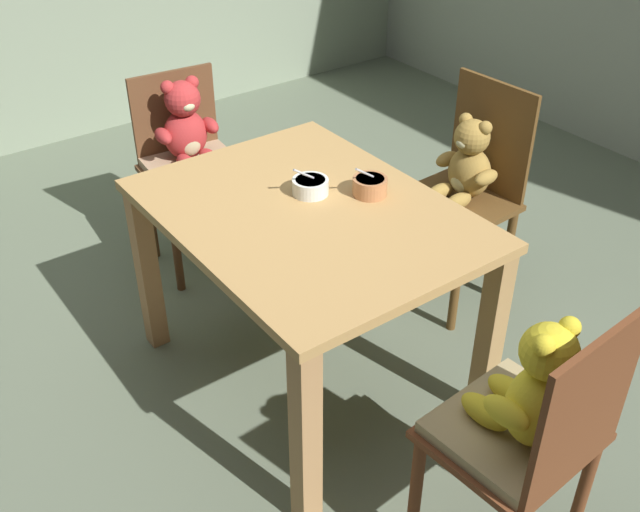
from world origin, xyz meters
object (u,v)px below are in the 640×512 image
at_px(teddy_chair_near_right, 531,414).
at_px(teddy_chair_near_left, 189,147).
at_px(porridge_bowl_white_center, 310,186).
at_px(dining_table, 308,241).
at_px(porridge_bowl_terracotta_far_center, 370,186).
at_px(teddy_chair_far_center, 467,177).

distance_m(teddy_chair_near_right, teddy_chair_near_left, 1.88).
relative_size(teddy_chair_near_right, porridge_bowl_white_center, 6.86).
relative_size(dining_table, teddy_chair_near_right, 1.24).
bearing_deg(teddy_chair_near_right, porridge_bowl_white_center, -7.14).
relative_size(dining_table, porridge_bowl_terracotta_far_center, 8.91).
bearing_deg(dining_table, teddy_chair_near_left, 176.83).
bearing_deg(porridge_bowl_terracotta_far_center, porridge_bowl_white_center, -127.74).
bearing_deg(dining_table, teddy_chair_near_right, 0.94).
height_order(teddy_chair_near_left, porridge_bowl_white_center, teddy_chair_near_left).
bearing_deg(teddy_chair_near_left, teddy_chair_far_center, 46.29).
bearing_deg(porridge_bowl_white_center, dining_table, -40.63).
relative_size(teddy_chair_far_center, porridge_bowl_white_center, 6.96).
distance_m(teddy_chair_near_left, porridge_bowl_white_center, 0.87).
height_order(teddy_chair_near_left, porridge_bowl_terracotta_far_center, teddy_chair_near_left).
xyz_separation_m(teddy_chair_far_center, porridge_bowl_terracotta_far_center, (0.10, -0.59, 0.20)).
relative_size(porridge_bowl_white_center, porridge_bowl_terracotta_far_center, 1.05).
bearing_deg(teddy_chair_near_right, porridge_bowl_terracotta_far_center, -17.22).
height_order(teddy_chair_far_center, porridge_bowl_white_center, teddy_chair_far_center).
height_order(teddy_chair_near_left, teddy_chair_far_center, teddy_chair_far_center).
height_order(teddy_chair_near_right, porridge_bowl_white_center, teddy_chair_near_right).
distance_m(teddy_chair_far_center, porridge_bowl_terracotta_far_center, 0.63).
xyz_separation_m(teddy_chair_near_right, porridge_bowl_white_center, (-1.02, 0.06, 0.18)).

